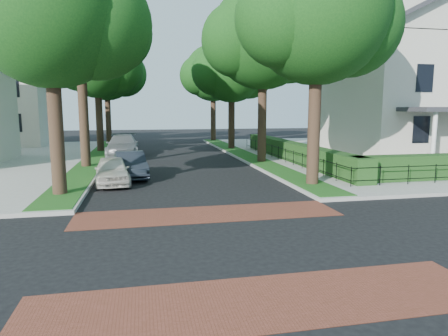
{
  "coord_description": "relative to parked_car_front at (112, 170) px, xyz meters",
  "views": [
    {
      "loc": [
        -2.16,
        -9.95,
        3.6
      ],
      "look_at": [
        0.53,
        3.12,
        1.6
      ],
      "focal_mm": 32.0,
      "sensor_mm": 36.0,
      "label": 1
    }
  ],
  "objects": [
    {
      "name": "parked_car_rear",
      "position": [
        -0.0,
        11.31,
        0.16
      ],
      "size": [
        2.31,
        5.65,
        1.64
      ],
      "primitive_type": "imported",
      "rotation": [
        0.0,
        0.0,
        0.0
      ],
      "color": "gray",
      "rests_on": "ground"
    },
    {
      "name": "parked_car_front",
      "position": [
        0.0,
        0.0,
        0.0
      ],
      "size": [
        1.93,
        4.02,
        1.33
      ],
      "primitive_type": "imported",
      "rotation": [
        0.0,
        0.0,
        0.1
      ],
      "color": "silver",
      "rests_on": "ground"
    },
    {
      "name": "tree_left_back",
      "position": [
        -1.8,
        23.68,
        6.75
      ],
      "size": [
        7.75,
        6.66,
        10.44
      ],
      "color": "black",
      "rests_on": "sidewalk_nw"
    },
    {
      "name": "ground",
      "position": [
        3.6,
        -9.56,
        -0.66
      ],
      "size": [
        120.0,
        120.0,
        0.0
      ],
      "primitive_type": "plane",
      "color": "black",
      "rests_on": "ground"
    },
    {
      "name": "house_victorian",
      "position": [
        21.11,
        6.36,
        5.36
      ],
      "size": [
        13.0,
        13.05,
        12.48
      ],
      "color": "beige",
      "rests_on": "sidewalk_ne"
    },
    {
      "name": "sidewalk_ne",
      "position": [
        23.1,
        9.44,
        -0.59
      ],
      "size": [
        30.0,
        30.0,
        0.15
      ],
      "primitive_type": "cube",
      "color": "gray",
      "rests_on": "ground"
    },
    {
      "name": "crosswalk_far",
      "position": [
        3.6,
        -6.36,
        -0.66
      ],
      "size": [
        9.0,
        2.2,
        0.01
      ],
      "primitive_type": "cube",
      "color": "brown",
      "rests_on": "ground"
    },
    {
      "name": "grass_strip_nw",
      "position": [
        -1.8,
        9.54,
        -0.5
      ],
      "size": [
        1.6,
        29.8,
        0.02
      ],
      "primitive_type": "cube",
      "color": "#184714",
      "rests_on": "sidewalk_nw"
    },
    {
      "name": "tree_left_mid",
      "position": [
        -1.79,
        5.68,
        7.68
      ],
      "size": [
        8.0,
        6.88,
        11.48
      ],
      "color": "black",
      "rests_on": "sidewalk_nw"
    },
    {
      "name": "grass_strip_ne",
      "position": [
        9.0,
        9.54,
        -0.5
      ],
      "size": [
        1.6,
        29.8,
        0.02
      ],
      "primitive_type": "cube",
      "color": "#184714",
      "rests_on": "sidewalk_ne"
    },
    {
      "name": "tree_right_mid",
      "position": [
        9.21,
        5.69,
        7.32
      ],
      "size": [
        8.25,
        7.09,
        11.22
      ],
      "color": "black",
      "rests_on": "sidewalk_ne"
    },
    {
      "name": "tree_left_far",
      "position": [
        -1.8,
        14.66,
        6.46
      ],
      "size": [
        7.0,
        6.02,
        9.86
      ],
      "color": "black",
      "rests_on": "sidewalk_nw"
    },
    {
      "name": "tree_right_far",
      "position": [
        9.2,
        14.66,
        6.24
      ],
      "size": [
        7.25,
        6.23,
        9.74
      ],
      "color": "black",
      "rests_on": "sidewalk_ne"
    },
    {
      "name": "fence_main_road",
      "position": [
        10.5,
        5.44,
        -0.06
      ],
      "size": [
        0.06,
        18.0,
        0.9
      ],
      "primitive_type": null,
      "color": "black",
      "rests_on": "sidewalk_ne"
    },
    {
      "name": "tree_right_back",
      "position": [
        9.2,
        23.67,
        6.6
      ],
      "size": [
        7.5,
        6.45,
        10.2
      ],
      "color": "black",
      "rests_on": "sidewalk_ne"
    },
    {
      "name": "hedge_main_road",
      "position": [
        11.3,
        5.44,
        0.09
      ],
      "size": [
        1.0,
        18.0,
        1.2
      ],
      "primitive_type": "cube",
      "color": "#1A3C14",
      "rests_on": "sidewalk_ne"
    },
    {
      "name": "tree_right_near",
      "position": [
        9.2,
        -2.32,
        6.96
      ],
      "size": [
        7.75,
        6.67,
        10.66
      ],
      "color": "black",
      "rests_on": "sidewalk_ne"
    },
    {
      "name": "parked_car_middle",
      "position": [
        0.81,
        1.62,
        0.02
      ],
      "size": [
        1.95,
        4.28,
        1.36
      ],
      "primitive_type": "imported",
      "rotation": [
        0.0,
        0.0,
        0.13
      ],
      "color": "#1D232C",
      "rests_on": "ground"
    },
    {
      "name": "tree_left_near",
      "position": [
        -1.8,
        -2.33,
        6.6
      ],
      "size": [
        7.5,
        6.45,
        10.2
      ],
      "color": "black",
      "rests_on": "sidewalk_nw"
    },
    {
      "name": "crosswalk_near",
      "position": [
        3.6,
        -12.76,
        -0.66
      ],
      "size": [
        9.0,
        2.2,
        0.01
      ],
      "primitive_type": "cube",
      "color": "brown",
      "rests_on": "ground"
    }
  ]
}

